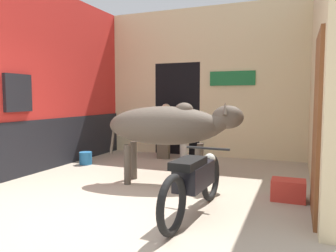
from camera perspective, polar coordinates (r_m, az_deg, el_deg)
The scene contains 10 objects.
ground_plane at distance 4.18m, azimuth -10.57°, elevation -14.45°, with size 30.00×30.00×0.00m, color tan.
wall_left_shopfront at distance 7.06m, azimuth -18.60°, elevation 7.14°, with size 0.25×4.16×3.49m.
wall_back_with_doorway at distance 8.10m, azimuth 4.79°, elevation 5.75°, with size 4.69×0.93×3.49m.
wall_right_with_door at distance 5.37m, azimuth 25.21°, elevation 8.05°, with size 0.22×4.16×3.49m.
cow at distance 5.23m, azimuth 0.35°, elevation -0.00°, with size 2.21×0.99×1.33m.
motorcycle_near at distance 3.89m, azimuth 4.60°, elevation -9.38°, with size 0.58×1.88×0.74m.
shopkeeper_seated at distance 7.50m, azimuth -0.47°, elevation -0.50°, with size 0.39×0.34×1.25m.
plastic_stool at distance 7.54m, azimuth 2.87°, elevation -3.67°, with size 0.30×0.30×0.48m.
crate at distance 4.78m, azimuth 20.20°, elevation -10.42°, with size 0.44×0.32×0.28m.
bucket at distance 7.04m, azimuth -14.14°, elevation -5.46°, with size 0.26×0.26×0.26m.
Camera 1 is at (2.12, -3.32, 1.38)m, focal length 35.00 mm.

